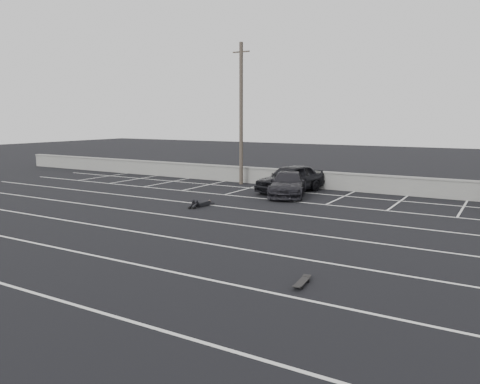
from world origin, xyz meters
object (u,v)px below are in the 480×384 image
Objects in this scene: car_right at (288,184)px; car_left at (290,178)px; utility_pole at (241,114)px; skateboard at (302,282)px; person at (204,201)px.

car_left is at bearing 90.46° from car_right.
utility_pole is 19.25m from skateboard.
car_right is 14.17m from skateboard.
person is at bearing -73.32° from utility_pole.
utility_pole reaches higher than car_right.
car_left is 5.55× the size of skateboard.
utility_pole is at bearing 176.74° from car_left.
utility_pole is at bearing 119.59° from skateboard.
utility_pole is (-4.56, 2.60, 3.87)m from car_right.
car_left reaches higher than car_right.
car_left is at bearing 109.93° from skateboard.
car_left is 1.29m from car_right.
person is 11.62m from skateboard.
person is (2.23, -7.45, -4.33)m from utility_pole.
car_left is 5.75m from utility_pole.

